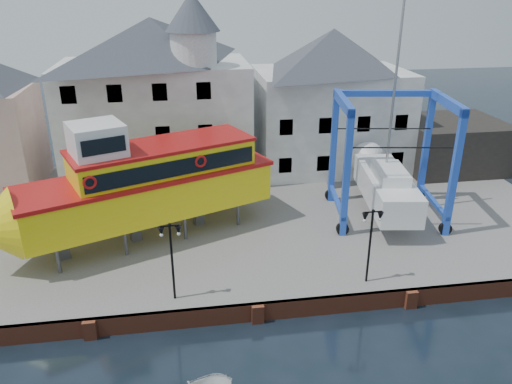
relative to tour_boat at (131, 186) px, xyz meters
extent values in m
plane|color=black|center=(6.29, -7.74, -4.55)|extent=(140.00, 140.00, 0.00)
cube|color=#645F5C|center=(6.29, 3.26, -4.05)|extent=(44.00, 22.00, 1.00)
cube|color=brown|center=(6.29, -7.62, -4.05)|extent=(44.00, 0.25, 1.00)
cube|color=brown|center=(-1.71, -7.79, -4.05)|extent=(0.60, 0.36, 1.00)
cube|color=brown|center=(6.29, -7.79, -4.05)|extent=(0.60, 0.36, 1.00)
cube|color=brown|center=(14.29, -7.79, -4.05)|extent=(0.60, 0.36, 1.00)
cube|color=#BBBCB6|center=(1.29, 10.76, 0.95)|extent=(14.00, 8.00, 9.00)
pyramid|color=#383A40|center=(1.29, 10.76, 7.05)|extent=(14.00, 8.00, 3.20)
cube|color=black|center=(-4.21, 6.80, -1.95)|extent=(1.00, 0.08, 1.20)
cube|color=black|center=(-1.21, 6.80, -1.95)|extent=(1.00, 0.08, 1.20)
cube|color=black|center=(1.79, 6.80, -1.95)|extent=(1.00, 0.08, 1.20)
cube|color=black|center=(4.79, 6.80, -1.95)|extent=(1.00, 0.08, 1.20)
cube|color=black|center=(-4.21, 6.80, 1.05)|extent=(1.00, 0.08, 1.20)
cube|color=black|center=(-1.21, 6.80, 1.05)|extent=(1.00, 0.08, 1.20)
cube|color=black|center=(1.79, 6.80, 1.05)|extent=(1.00, 0.08, 1.20)
cube|color=black|center=(4.79, 6.80, 1.05)|extent=(1.00, 0.08, 1.20)
cube|color=black|center=(-4.21, 6.80, 4.05)|extent=(1.00, 0.08, 1.20)
cube|color=black|center=(-1.21, 6.80, 4.05)|extent=(1.00, 0.08, 1.20)
cube|color=black|center=(1.79, 6.80, 4.05)|extent=(1.00, 0.08, 1.20)
cube|color=black|center=(4.79, 6.80, 4.05)|extent=(1.00, 0.08, 1.20)
cylinder|color=#BBBCB6|center=(4.29, 8.36, 6.65)|extent=(3.20, 3.20, 2.40)
cone|color=#383A40|center=(4.29, 8.36, 9.15)|extent=(3.80, 3.80, 2.60)
cube|color=#BBBCB6|center=(15.29, 11.26, 0.45)|extent=(12.00, 8.00, 8.00)
pyramid|color=#383A40|center=(15.29, 11.26, 6.05)|extent=(12.00, 8.00, 3.20)
cube|color=black|center=(10.79, 7.30, -1.95)|extent=(1.00, 0.08, 1.20)
cube|color=black|center=(13.79, 7.30, -1.95)|extent=(1.00, 0.08, 1.20)
cube|color=black|center=(16.79, 7.30, -1.95)|extent=(1.00, 0.08, 1.20)
cube|color=black|center=(19.79, 7.30, -1.95)|extent=(1.00, 0.08, 1.20)
cube|color=black|center=(10.79, 7.30, 1.05)|extent=(1.00, 0.08, 1.20)
cube|color=black|center=(13.79, 7.30, 1.05)|extent=(1.00, 0.08, 1.20)
cube|color=black|center=(16.79, 7.30, 1.05)|extent=(1.00, 0.08, 1.20)
cube|color=black|center=(19.79, 7.30, 1.05)|extent=(1.00, 0.08, 1.20)
cube|color=black|center=(25.29, 9.26, -1.55)|extent=(8.00, 7.00, 4.00)
cylinder|color=black|center=(2.29, -6.54, -1.55)|extent=(0.12, 0.12, 4.00)
cube|color=black|center=(2.29, -6.54, 0.50)|extent=(0.90, 0.06, 0.06)
sphere|color=black|center=(2.29, -6.54, 0.57)|extent=(0.16, 0.16, 0.16)
cone|color=black|center=(1.89, -6.54, 0.23)|extent=(0.32, 0.32, 0.45)
sphere|color=white|center=(1.89, -6.54, 0.05)|extent=(0.18, 0.18, 0.18)
cone|color=black|center=(2.69, -6.54, 0.23)|extent=(0.32, 0.32, 0.45)
sphere|color=white|center=(2.69, -6.54, 0.05)|extent=(0.18, 0.18, 0.18)
cylinder|color=black|center=(12.29, -6.54, -1.55)|extent=(0.12, 0.12, 4.00)
cube|color=black|center=(12.29, -6.54, 0.50)|extent=(0.90, 0.06, 0.06)
sphere|color=black|center=(12.29, -6.54, 0.57)|extent=(0.16, 0.16, 0.16)
cone|color=black|center=(11.89, -6.54, 0.23)|extent=(0.32, 0.32, 0.45)
sphere|color=white|center=(11.89, -6.54, 0.05)|extent=(0.18, 0.18, 0.18)
cone|color=black|center=(12.69, -6.54, 0.23)|extent=(0.32, 0.32, 0.45)
sphere|color=white|center=(12.69, -6.54, 0.05)|extent=(0.18, 0.18, 0.18)
cylinder|color=#59595E|center=(-3.87, -3.20, -2.76)|extent=(0.26, 0.26, 1.59)
cylinder|color=#59595E|center=(-5.00, -0.47, -2.76)|extent=(0.26, 0.26, 1.59)
cylinder|color=#59595E|center=(-0.45, -1.79, -2.76)|extent=(0.26, 0.26, 1.59)
cylinder|color=#59595E|center=(-1.58, 0.95, -2.76)|extent=(0.26, 0.26, 1.59)
cylinder|color=#59595E|center=(2.97, -0.37, -2.76)|extent=(0.26, 0.26, 1.59)
cylinder|color=#59595E|center=(1.84, 2.37, -2.76)|extent=(0.26, 0.26, 1.59)
cylinder|color=#59595E|center=(6.39, 1.04, -2.76)|extent=(0.26, 0.26, 1.59)
cylinder|color=#59595E|center=(5.26, 3.78, -2.76)|extent=(0.26, 0.26, 1.59)
cube|color=#59595E|center=(-3.95, -1.63, -2.76)|extent=(0.79, 0.73, 1.59)
cube|color=#59595E|center=(-0.04, -0.01, -2.76)|extent=(0.79, 0.73, 1.59)
cube|color=#59595E|center=(3.87, 1.60, -2.76)|extent=(0.79, 0.73, 1.59)
cube|color=yellow|center=(0.94, 0.39, -0.80)|extent=(15.22, 9.38, 2.33)
cube|color=#AC1211|center=(0.94, 0.39, 0.47)|extent=(15.58, 9.65, 0.23)
cube|color=yellow|center=(1.92, 0.79, 1.21)|extent=(11.15, 7.37, 1.69)
cube|color=black|center=(2.61, -0.89, 1.26)|extent=(9.41, 3.94, 0.95)
cube|color=black|center=(1.22, 2.48, 1.26)|extent=(9.41, 3.94, 0.95)
cube|color=#AC1211|center=(1.92, 0.79, 2.15)|extent=(11.38, 7.55, 0.19)
cube|color=white|center=(-1.51, -0.62, 3.02)|extent=(3.59, 3.59, 1.93)
cube|color=black|center=(-0.97, -1.92, 3.10)|extent=(2.16, 0.94, 0.85)
torus|color=#AC1211|center=(-1.76, -2.76, 1.42)|extent=(0.74, 0.42, 0.74)
torus|color=#AC1211|center=(4.10, -0.33, 1.42)|extent=(0.74, 0.42, 0.74)
cube|color=#1F46B9|center=(12.64, -1.30, 0.42)|extent=(0.45, 0.45, 7.94)
cylinder|color=black|center=(12.64, -1.30, -3.15)|extent=(0.83, 0.40, 0.79)
cube|color=#1F46B9|center=(13.42, 3.92, 0.42)|extent=(0.45, 0.45, 7.94)
cylinder|color=black|center=(13.42, 3.92, -3.15)|extent=(0.83, 0.40, 0.79)
cube|color=#1F46B9|center=(18.99, -2.24, 0.42)|extent=(0.45, 0.45, 7.94)
cylinder|color=black|center=(18.99, -2.24, -3.15)|extent=(0.83, 0.40, 0.79)
cube|color=#1F46B9|center=(19.76, 2.98, 0.42)|extent=(0.45, 0.45, 7.94)
cylinder|color=black|center=(19.76, 2.98, -3.15)|extent=(0.83, 0.40, 0.79)
cube|color=#1F46B9|center=(13.03, 1.31, 4.19)|extent=(1.23, 5.67, 0.56)
cube|color=#1F46B9|center=(13.03, 1.31, -2.42)|extent=(1.11, 5.65, 0.24)
cube|color=#1F46B9|center=(19.37, 0.37, 4.19)|extent=(1.23, 5.67, 0.56)
cube|color=#1F46B9|center=(19.37, 0.37, -2.42)|extent=(1.11, 5.65, 0.24)
cube|color=#1F46B9|center=(16.59, 3.45, 4.19)|extent=(6.79, 1.40, 0.40)
cube|color=white|center=(16.20, 0.84, -1.51)|extent=(3.84, 8.80, 1.82)
cone|color=white|center=(16.95, 5.83, -1.51)|extent=(2.85, 2.18, 2.61)
cube|color=#59595E|center=(16.20, 0.84, -2.81)|extent=(0.57, 2.06, 0.79)
cube|color=white|center=(16.12, 0.28, -0.26)|extent=(2.30, 3.63, 0.68)
cylinder|color=#99999E|center=(16.29, 1.40, 5.64)|extent=(0.18, 0.18, 12.48)
cube|color=black|center=(15.90, -1.18, 1.94)|extent=(6.16, 1.03, 0.05)
cube|color=black|center=(16.50, 2.86, 1.94)|extent=(6.16, 1.03, 0.05)
camera|label=1|loc=(3.12, -27.77, 11.13)|focal=35.00mm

